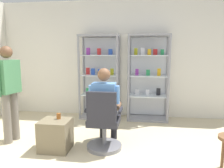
{
  "coord_description": "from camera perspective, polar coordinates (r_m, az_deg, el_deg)",
  "views": [
    {
      "loc": [
        0.4,
        -2.13,
        1.55
      ],
      "look_at": [
        -0.08,
        1.41,
        1.0
      ],
      "focal_mm": 34.74,
      "sensor_mm": 36.0,
      "label": 1
    }
  ],
  "objects": [
    {
      "name": "back_wall",
      "position": [
        5.15,
        3.34,
        6.52
      ],
      "size": [
        6.0,
        0.1,
        2.7
      ],
      "primitive_type": "cube",
      "color": "silver",
      "rests_on": "ground"
    },
    {
      "name": "storage_crate",
      "position": [
        3.61,
        -14.61,
        -12.84
      ],
      "size": [
        0.46,
        0.42,
        0.48
      ],
      "primitive_type": "cube",
      "color": "#72664C",
      "rests_on": "ground"
    },
    {
      "name": "office_chair",
      "position": [
        3.44,
        -2.23,
        -10.91
      ],
      "size": [
        0.56,
        0.56,
        0.96
      ],
      "color": "slate",
      "rests_on": "ground"
    },
    {
      "name": "display_cabinet_left",
      "position": [
        5.02,
        -3.19,
        2.03
      ],
      "size": [
        0.9,
        0.45,
        1.9
      ],
      "color": "gray",
      "rests_on": "ground"
    },
    {
      "name": "seated_shopkeeper",
      "position": [
        3.5,
        -1.77,
        -5.1
      ],
      "size": [
        0.49,
        0.57,
        1.29
      ],
      "color": "black",
      "rests_on": "ground"
    },
    {
      "name": "standing_customer",
      "position": [
        4.02,
        -25.54,
        -0.95
      ],
      "size": [
        0.29,
        0.51,
        1.63
      ],
      "color": "slate",
      "rests_on": "ground"
    },
    {
      "name": "display_cabinet_right",
      "position": [
        4.94,
        9.47,
        1.85
      ],
      "size": [
        0.9,
        0.45,
        1.9
      ],
      "color": "gray",
      "rests_on": "ground"
    },
    {
      "name": "tea_glass",
      "position": [
        3.56,
        -13.87,
        -8.21
      ],
      "size": [
        0.07,
        0.07,
        0.09
      ],
      "primitive_type": "cylinder",
      "color": "brown",
      "rests_on": "storage_crate"
    }
  ]
}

